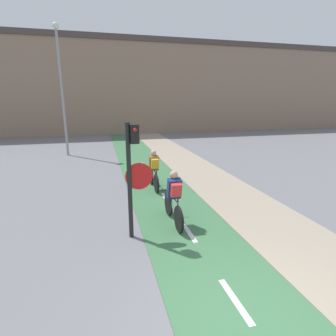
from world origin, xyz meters
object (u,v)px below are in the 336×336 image
Objects in this scene: street_lamp_far at (61,79)px; cyclist_near at (174,199)px; cyclist_far at (154,171)px; traffic_light_pole at (133,168)px.

street_lamp_far is 4.24× the size of cyclist_near.
traffic_light_pole is at bearing -108.91° from cyclist_far.
cyclist_far is at bearing 71.09° from traffic_light_pole.
traffic_light_pole is at bearing -76.06° from street_lamp_far.
cyclist_near is at bearing -91.03° from cyclist_far.
street_lamp_far is 9.43m from cyclist_far.
street_lamp_far reaches higher than cyclist_far.
cyclist_far is at bearing 88.97° from cyclist_near.
street_lamp_far is at bearing 117.42° from cyclist_far.
cyclist_near is (3.91, -10.71, -3.84)m from street_lamp_far.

